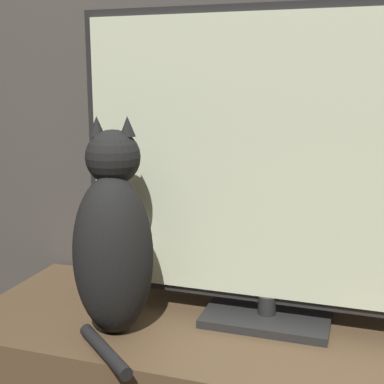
{
  "coord_description": "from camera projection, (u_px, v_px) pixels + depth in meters",
  "views": [
    {
      "loc": [
        0.2,
        -0.22,
        1.01
      ],
      "look_at": [
        -0.16,
        0.9,
        0.77
      ],
      "focal_mm": 50.0,
      "sensor_mm": 36.0,
      "label": 1
    }
  ],
  "objects": [
    {
      "name": "cat",
      "position": [
        113.0,
        242.0,
        1.21
      ],
      "size": [
        0.23,
        0.3,
        0.5
      ],
      "rotation": [
        0.0,
        0.0,
        0.27
      ],
      "color": "black",
      "rests_on": "tv_stand"
    },
    {
      "name": "tv",
      "position": [
        270.0,
        169.0,
        1.22
      ],
      "size": [
        0.92,
        0.18,
        0.74
      ],
      "color": "black",
      "rests_on": "tv_stand"
    }
  ]
}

